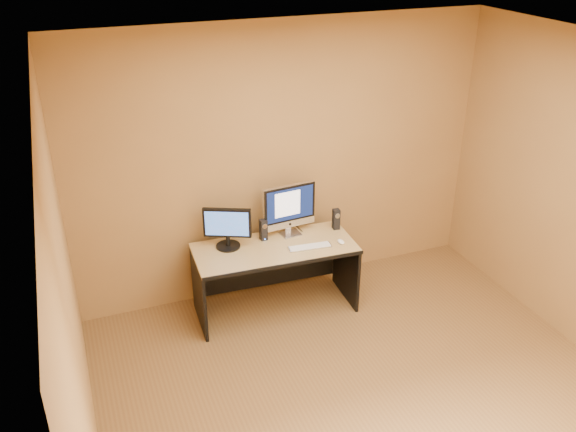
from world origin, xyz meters
The scene contains 12 objects.
floor centered at (0.00, 0.00, 0.00)m, with size 4.00×4.00×0.00m, color brown.
walls centered at (0.00, 0.00, 1.30)m, with size 4.00×4.00×2.60m, color olive, non-canonical shape.
ceiling centered at (0.00, 0.00, 2.60)m, with size 4.00×4.00×0.00m, color white.
desk centered at (-0.26, 1.54, 0.34)m, with size 1.46×0.64×0.67m, color tan, non-canonical shape.
imac centered at (-0.04, 1.72, 0.93)m, with size 0.52×0.19×0.50m, color #BAB9BE, non-canonical shape.
second_monitor centered at (-0.65, 1.70, 0.87)m, with size 0.44×0.22×0.38m, color black, non-canonical shape.
speaker_left centered at (-0.31, 1.72, 0.77)m, with size 0.06×0.07×0.20m, color black, non-canonical shape.
speaker_right centered at (0.41, 1.67, 0.77)m, with size 0.06×0.07×0.20m, color black, non-canonical shape.
keyboard centered at (0.03, 1.42, 0.68)m, with size 0.39×0.11×0.02m, color #B8B8BC.
mouse centered at (0.33, 1.39, 0.69)m, with size 0.05×0.09×0.03m, color white.
cable_a centered at (0.07, 1.82, 0.68)m, with size 0.01×0.01×0.20m, color black.
cable_b centered at (-0.04, 1.82, 0.68)m, with size 0.01×0.01×0.16m, color black.
Camera 1 is at (-1.88, -2.96, 3.39)m, focal length 38.00 mm.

